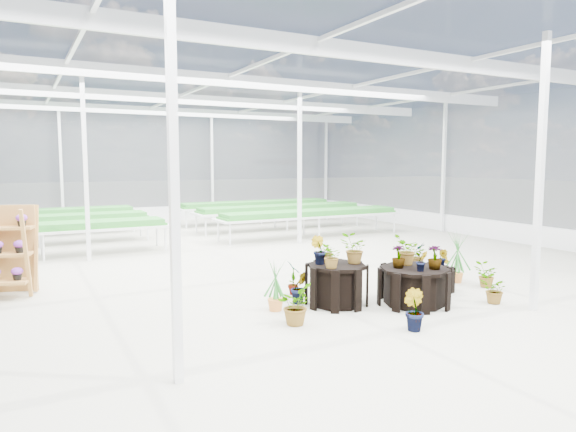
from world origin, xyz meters
name	(u,v)px	position (x,y,z in m)	size (l,w,h in m)	color
ground_plane	(267,281)	(0.00, 0.00, 0.00)	(24.00, 24.00, 0.00)	gray
greenhouse_shell	(266,172)	(0.00, 0.00, 2.25)	(18.00, 24.00, 4.50)	white
steel_frame	(266,172)	(0.00, 0.00, 2.25)	(18.00, 24.00, 4.50)	silver
nursery_benches	(173,224)	(0.00, 7.20, 0.42)	(16.00, 7.00, 0.84)	silver
plinth_tall	(337,285)	(0.28, -2.21, 0.36)	(1.04, 1.04, 0.71)	black
plinth_mid	(414,286)	(1.48, -2.81, 0.32)	(1.23, 1.23, 0.65)	black
plinth_low	(429,278)	(2.48, -2.11, 0.21)	(0.94, 0.94, 0.42)	black
nursery_plants	(384,270)	(1.24, -2.28, 0.54)	(5.07, 3.16, 1.22)	#277229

